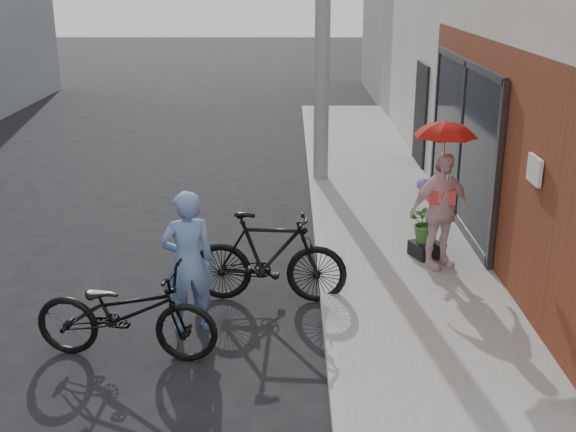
{
  "coord_description": "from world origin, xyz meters",
  "views": [
    {
      "loc": [
        0.5,
        -7.36,
        3.83
      ],
      "look_at": [
        0.49,
        0.77,
        1.1
      ],
      "focal_mm": 45.0,
      "sensor_mm": 36.0,
      "label": 1
    }
  ],
  "objects_px": {
    "bike_right": "(269,257)",
    "planter": "(426,249)",
    "officer": "(188,262)",
    "kimono_woman": "(440,211)",
    "bike_left": "(126,313)"
  },
  "relations": [
    {
      "from": "bike_right",
      "to": "planter",
      "type": "relative_size",
      "value": 4.98
    },
    {
      "from": "officer",
      "to": "bike_right",
      "type": "xyz_separation_m",
      "value": [
        0.87,
        0.76,
        -0.25
      ]
    },
    {
      "from": "kimono_woman",
      "to": "officer",
      "type": "bearing_deg",
      "value": -177.2
    },
    {
      "from": "officer",
      "to": "bike_right",
      "type": "distance_m",
      "value": 1.18
    },
    {
      "from": "bike_left",
      "to": "kimono_woman",
      "type": "relative_size",
      "value": 1.24
    },
    {
      "from": "officer",
      "to": "bike_right",
      "type": "relative_size",
      "value": 0.86
    },
    {
      "from": "officer",
      "to": "planter",
      "type": "relative_size",
      "value": 4.3
    },
    {
      "from": "bike_left",
      "to": "planter",
      "type": "xyz_separation_m",
      "value": [
        3.59,
        2.56,
        -0.29
      ]
    },
    {
      "from": "planter",
      "to": "kimono_woman",
      "type": "bearing_deg",
      "value": -78.76
    },
    {
      "from": "bike_left",
      "to": "kimono_woman",
      "type": "xyz_separation_m",
      "value": [
        3.66,
        2.2,
        0.39
      ]
    },
    {
      "from": "officer",
      "to": "kimono_woman",
      "type": "bearing_deg",
      "value": -171.68
    },
    {
      "from": "officer",
      "to": "bike_left",
      "type": "bearing_deg",
      "value": 28.28
    },
    {
      "from": "officer",
      "to": "planter",
      "type": "height_order",
      "value": "officer"
    },
    {
      "from": "officer",
      "to": "planter",
      "type": "distance_m",
      "value": 3.64
    },
    {
      "from": "bike_right",
      "to": "officer",
      "type": "bearing_deg",
      "value": 135.37
    }
  ]
}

